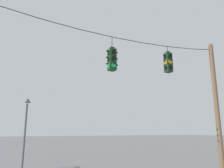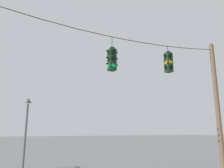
{
  "view_description": "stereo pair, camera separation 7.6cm",
  "coord_description": "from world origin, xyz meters",
  "px_view_note": "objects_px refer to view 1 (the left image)",
  "views": [
    {
      "loc": [
        -4.89,
        -8.43,
        2.3
      ],
      "look_at": [
        -0.81,
        0.48,
        4.42
      ],
      "focal_mm": 35.0,
      "sensor_mm": 36.0,
      "label": 1
    },
    {
      "loc": [
        -4.82,
        -8.46,
        2.3
      ],
      "look_at": [
        -0.81,
        0.48,
        4.42
      ],
      "focal_mm": 35.0,
      "sensor_mm": 36.0,
      "label": 2
    }
  ],
  "objects_px": {
    "utility_pole_right": "(216,105)",
    "traffic_light_near_right_pole": "(168,62)",
    "traffic_light_near_left_pole": "(112,59)",
    "street_lamp": "(26,122)"
  },
  "relations": [
    {
      "from": "traffic_light_near_right_pole",
      "to": "street_lamp",
      "type": "distance_m",
      "value": 9.14
    },
    {
      "from": "traffic_light_near_left_pole",
      "to": "street_lamp",
      "type": "xyz_separation_m",
      "value": [
        -3.24,
        5.59,
        -2.74
      ]
    },
    {
      "from": "utility_pole_right",
      "to": "street_lamp",
      "type": "height_order",
      "value": "utility_pole_right"
    },
    {
      "from": "utility_pole_right",
      "to": "traffic_light_near_left_pole",
      "type": "height_order",
      "value": "utility_pole_right"
    },
    {
      "from": "utility_pole_right",
      "to": "traffic_light_near_right_pole",
      "type": "bearing_deg",
      "value": -180.0
    },
    {
      "from": "traffic_light_near_left_pole",
      "to": "traffic_light_near_right_pole",
      "type": "relative_size",
      "value": 1.15
    },
    {
      "from": "traffic_light_near_left_pole",
      "to": "traffic_light_near_right_pole",
      "type": "height_order",
      "value": "traffic_light_near_right_pole"
    },
    {
      "from": "street_lamp",
      "to": "traffic_light_near_left_pole",
      "type": "bearing_deg",
      "value": -59.91
    },
    {
      "from": "utility_pole_right",
      "to": "traffic_light_near_left_pole",
      "type": "bearing_deg",
      "value": -180.0
    },
    {
      "from": "traffic_light_near_left_pole",
      "to": "street_lamp",
      "type": "height_order",
      "value": "traffic_light_near_left_pole"
    }
  ]
}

